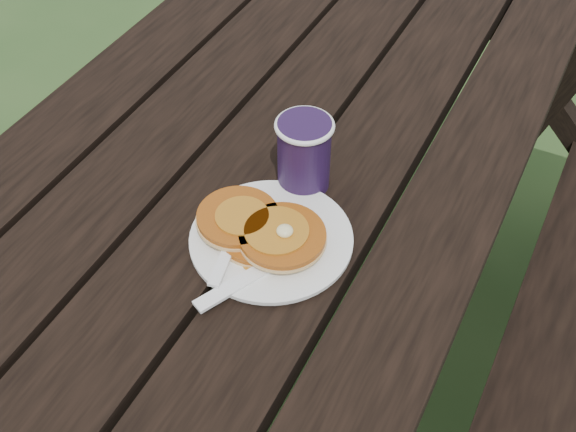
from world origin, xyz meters
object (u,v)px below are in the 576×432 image
at_px(plate, 271,240).
at_px(pancake_stack, 261,229).
at_px(picnic_table, 271,289).
at_px(coffee_cup, 304,151).

distance_m(plate, pancake_stack, 0.02).
height_order(picnic_table, pancake_stack, pancake_stack).
xyz_separation_m(picnic_table, coffee_cup, (0.10, -0.07, 0.45)).
xyz_separation_m(pancake_stack, coffee_cup, (-0.00, 0.13, 0.04)).
xyz_separation_m(plate, pancake_stack, (-0.01, -0.00, 0.02)).
height_order(plate, coffee_cup, coffee_cup).
bearing_deg(coffee_cup, picnic_table, 145.19).
bearing_deg(pancake_stack, coffee_cup, 90.04).
distance_m(picnic_table, plate, 0.44).
xyz_separation_m(plate, coffee_cup, (-0.01, 0.12, 0.06)).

